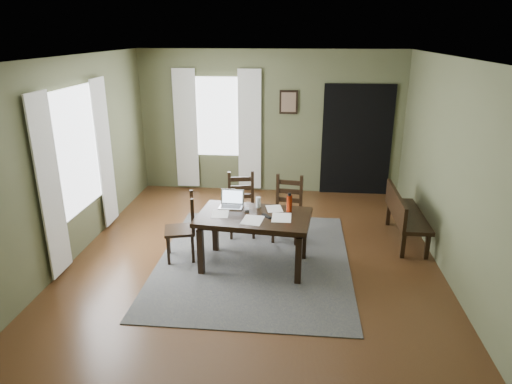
# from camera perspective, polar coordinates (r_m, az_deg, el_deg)

# --- Properties ---
(ground) EXTENTS (5.00, 6.00, 0.01)m
(ground) POSITION_cam_1_polar(r_m,az_deg,el_deg) (6.39, -0.26, -8.58)
(ground) COLOR #492C16
(room_shell) EXTENTS (5.02, 6.02, 2.71)m
(room_shell) POSITION_cam_1_polar(r_m,az_deg,el_deg) (5.76, -0.29, 7.50)
(room_shell) COLOR #575C3C
(room_shell) RESTS_ON ground
(rug) EXTENTS (2.60, 3.20, 0.01)m
(rug) POSITION_cam_1_polar(r_m,az_deg,el_deg) (6.38, -0.26, -8.49)
(rug) COLOR #424242
(rug) RESTS_ON ground
(dining_table) EXTENTS (1.53, 1.01, 0.73)m
(dining_table) POSITION_cam_1_polar(r_m,az_deg,el_deg) (5.97, -0.27, -3.71)
(dining_table) COLOR black
(dining_table) RESTS_ON rug
(chair_end) EXTENTS (0.50, 0.50, 0.93)m
(chair_end) POSITION_cam_1_polar(r_m,az_deg,el_deg) (6.33, -9.07, -4.47)
(chair_end) COLOR black
(chair_end) RESTS_ON rug
(chair_back_left) EXTENTS (0.48, 0.49, 0.96)m
(chair_back_left) POSITION_cam_1_polar(r_m,az_deg,el_deg) (7.01, -1.82, -1.66)
(chair_back_left) COLOR black
(chair_back_left) RESTS_ON rug
(chair_back_right) EXTENTS (0.48, 0.48, 0.96)m
(chair_back_right) POSITION_cam_1_polar(r_m,az_deg,el_deg) (6.86, 3.95, -2.18)
(chair_back_right) COLOR black
(chair_back_right) RESTS_ON rug
(bench) EXTENTS (0.43, 1.35, 0.76)m
(bench) POSITION_cam_1_polar(r_m,az_deg,el_deg) (7.13, 17.95, -2.42)
(bench) COLOR black
(bench) RESTS_ON ground
(laptop) EXTENTS (0.33, 0.26, 0.22)m
(laptop) POSITION_cam_1_polar(r_m,az_deg,el_deg) (6.23, -3.06, -1.28)
(laptop) COLOR #B7B7BC
(laptop) RESTS_ON dining_table
(computer_mouse) EXTENTS (0.08, 0.11, 0.04)m
(computer_mouse) POSITION_cam_1_polar(r_m,az_deg,el_deg) (6.06, -1.17, -2.26)
(computer_mouse) COLOR #3F3F42
(computer_mouse) RESTS_ON dining_table
(tv_remote) EXTENTS (0.14, 0.17, 0.02)m
(tv_remote) POSITION_cam_1_polar(r_m,az_deg,el_deg) (5.88, 1.33, -3.01)
(tv_remote) COLOR black
(tv_remote) RESTS_ON dining_table
(drinking_glass) EXTENTS (0.08, 0.08, 0.15)m
(drinking_glass) POSITION_cam_1_polar(r_m,az_deg,el_deg) (6.16, 0.27, -1.30)
(drinking_glass) COLOR silver
(drinking_glass) RESTS_ON dining_table
(water_bottle) EXTENTS (0.10, 0.10, 0.26)m
(water_bottle) POSITION_cam_1_polar(r_m,az_deg,el_deg) (6.02, 4.19, -1.40)
(water_bottle) COLOR #B12B0D
(water_bottle) RESTS_ON dining_table
(paper_a) EXTENTS (0.24, 0.30, 0.00)m
(paper_a) POSITION_cam_1_polar(r_m,az_deg,el_deg) (5.98, -4.50, -2.75)
(paper_a) COLOR white
(paper_a) RESTS_ON dining_table
(paper_b) EXTENTS (0.25, 0.32, 0.00)m
(paper_b) POSITION_cam_1_polar(r_m,az_deg,el_deg) (5.86, 3.21, -3.21)
(paper_b) COLOR white
(paper_b) RESTS_ON dining_table
(paper_c) EXTENTS (0.26, 0.30, 0.00)m
(paper_c) POSITION_cam_1_polar(r_m,az_deg,el_deg) (6.15, 2.30, -2.09)
(paper_c) COLOR white
(paper_c) RESTS_ON dining_table
(paper_e) EXTENTS (0.29, 0.36, 0.00)m
(paper_e) POSITION_cam_1_polar(r_m,az_deg,el_deg) (5.78, -0.44, -3.54)
(paper_e) COLOR white
(paper_e) RESTS_ON dining_table
(window_left) EXTENTS (0.01, 1.30, 1.70)m
(window_left) POSITION_cam_1_polar(r_m,az_deg,el_deg) (6.74, -21.57, 4.81)
(window_left) COLOR white
(window_left) RESTS_ON ground
(window_back) EXTENTS (1.00, 0.01, 1.50)m
(window_back) POSITION_cam_1_polar(r_m,az_deg,el_deg) (8.86, -4.83, 9.34)
(window_back) COLOR white
(window_back) RESTS_ON ground
(curtain_left_near) EXTENTS (0.03, 0.48, 2.30)m
(curtain_left_near) POSITION_cam_1_polar(r_m,az_deg,el_deg) (6.10, -24.38, 0.53)
(curtain_left_near) COLOR silver
(curtain_left_near) RESTS_ON ground
(curtain_left_far) EXTENTS (0.03, 0.48, 2.30)m
(curtain_left_far) POSITION_cam_1_polar(r_m,az_deg,el_deg) (7.50, -18.39, 4.59)
(curtain_left_far) COLOR silver
(curtain_left_far) RESTS_ON ground
(curtain_back_left) EXTENTS (0.44, 0.03, 2.30)m
(curtain_back_left) POSITION_cam_1_polar(r_m,az_deg,el_deg) (9.01, -8.74, 7.73)
(curtain_back_left) COLOR silver
(curtain_back_left) RESTS_ON ground
(curtain_back_right) EXTENTS (0.44, 0.03, 2.30)m
(curtain_back_right) POSITION_cam_1_polar(r_m,az_deg,el_deg) (8.79, -0.80, 7.66)
(curtain_back_right) COLOR silver
(curtain_back_right) RESTS_ON ground
(framed_picture) EXTENTS (0.34, 0.03, 0.44)m
(framed_picture) POSITION_cam_1_polar(r_m,az_deg,el_deg) (8.67, 4.09, 11.14)
(framed_picture) COLOR black
(framed_picture) RESTS_ON ground
(doorway_back) EXTENTS (1.30, 0.03, 2.10)m
(doorway_back) POSITION_cam_1_polar(r_m,az_deg,el_deg) (8.86, 12.46, 6.31)
(doorway_back) COLOR black
(doorway_back) RESTS_ON ground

